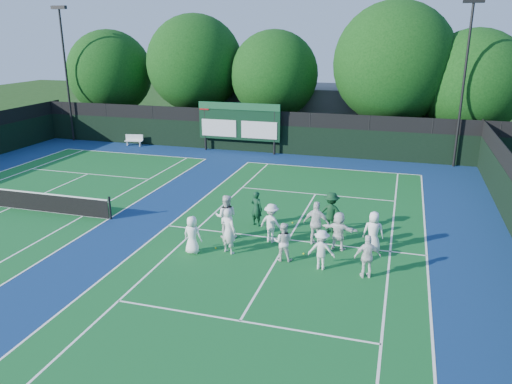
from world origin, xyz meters
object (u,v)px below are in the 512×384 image
(tennis_net, at_px, (10,198))
(bench, at_px, (134,140))
(coach_left, at_px, (257,209))
(scoreboard, at_px, (239,122))

(tennis_net, relative_size, bench, 8.17)
(coach_left, bearing_deg, scoreboard, -47.31)
(scoreboard, distance_m, bench, 8.53)
(tennis_net, height_order, coach_left, coach_left)
(tennis_net, bearing_deg, scoreboard, 64.40)
(scoreboard, distance_m, coach_left, 14.46)
(tennis_net, distance_m, bench, 14.43)
(scoreboard, xyz_separation_m, bench, (-8.35, -0.22, -1.73))
(coach_left, bearing_deg, tennis_net, 26.76)
(scoreboard, height_order, bench, scoreboard)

